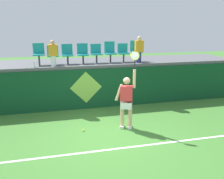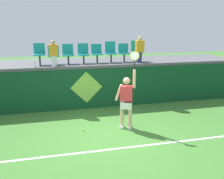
{
  "view_description": "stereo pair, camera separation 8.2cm",
  "coord_description": "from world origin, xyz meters",
  "views": [
    {
      "loc": [
        -1.57,
        -6.77,
        3.34
      ],
      "look_at": [
        0.36,
        0.99,
        1.21
      ],
      "focal_mm": 39.94,
      "sensor_mm": 36.0,
      "label": 1
    },
    {
      "loc": [
        -1.49,
        -6.79,
        3.34
      ],
      "look_at": [
        0.36,
        0.99,
        1.21
      ],
      "focal_mm": 39.94,
      "sensor_mm": 36.0,
      "label": 2
    }
  ],
  "objects": [
    {
      "name": "ground_plane",
      "position": [
        0.0,
        0.0,
        0.0
      ],
      "size": [
        40.0,
        40.0,
        0.0
      ],
      "primitive_type": "plane",
      "color": "#3D752D"
    },
    {
      "name": "court_back_wall",
      "position": [
        0.0,
        2.82,
        0.81
      ],
      "size": [
        13.36,
        0.2,
        1.61
      ],
      "primitive_type": "cube",
      "color": "#0F4223",
      "rests_on": "ground_plane"
    },
    {
      "name": "spectator_platform",
      "position": [
        0.0,
        3.99,
        1.67
      ],
      "size": [
        13.36,
        2.45,
        0.12
      ],
      "primitive_type": "cube",
      "color": "#56565B",
      "rests_on": "court_back_wall"
    },
    {
      "name": "court_baseline_stripe",
      "position": [
        0.0,
        -0.8,
        0.0
      ],
      "size": [
        12.02,
        0.08,
        0.01
      ],
      "primitive_type": "cube",
      "color": "white",
      "rests_on": "ground_plane"
    },
    {
      "name": "tennis_player",
      "position": [
        0.72,
        0.51,
        0.97
      ],
      "size": [
        0.72,
        0.38,
        2.52
      ],
      "color": "white",
      "rests_on": "ground_plane"
    },
    {
      "name": "tennis_ball",
      "position": [
        -0.68,
        0.58,
        0.03
      ],
      "size": [
        0.07,
        0.07,
        0.07
      ],
      "primitive_type": "sphere",
      "color": "#D1E533",
      "rests_on": "ground_plane"
    },
    {
      "name": "water_bottle",
      "position": [
        -2.18,
        2.92,
        1.85
      ],
      "size": [
        0.07,
        0.07,
        0.24
      ],
      "primitive_type": "cylinder",
      "color": "white",
      "rests_on": "spectator_platform"
    },
    {
      "name": "stadium_chair_0",
      "position": [
        -2.0,
        3.5,
        2.21
      ],
      "size": [
        0.44,
        0.42,
        0.85
      ],
      "color": "#38383D",
      "rests_on": "spectator_platform"
    },
    {
      "name": "stadium_chair_1",
      "position": [
        -1.46,
        3.49,
        2.14
      ],
      "size": [
        0.44,
        0.42,
        0.74
      ],
      "color": "#38383D",
      "rests_on": "spectator_platform"
    },
    {
      "name": "stadium_chair_2",
      "position": [
        -0.89,
        3.5,
        2.16
      ],
      "size": [
        0.44,
        0.42,
        0.8
      ],
      "color": "#38383D",
      "rests_on": "spectator_platform"
    },
    {
      "name": "stadium_chair_3",
      "position": [
        -0.26,
        3.5,
        2.17
      ],
      "size": [
        0.44,
        0.42,
        0.81
      ],
      "color": "#38383D",
      "rests_on": "spectator_platform"
    },
    {
      "name": "stadium_chair_4",
      "position": [
        0.3,
        3.5,
        2.16
      ],
      "size": [
        0.44,
        0.42,
        0.78
      ],
      "color": "#38383D",
      "rests_on": "spectator_platform"
    },
    {
      "name": "stadium_chair_5",
      "position": [
        0.9,
        3.51,
        2.2
      ],
      "size": [
        0.44,
        0.42,
        0.87
      ],
      "color": "#38383D",
      "rests_on": "spectator_platform"
    },
    {
      "name": "stadium_chair_6",
      "position": [
        1.47,
        3.5,
        2.16
      ],
      "size": [
        0.44,
        0.42,
        0.78
      ],
      "color": "#38383D",
      "rests_on": "spectator_platform"
    },
    {
      "name": "stadium_chair_7",
      "position": [
        2.04,
        3.5,
        2.23
      ],
      "size": [
        0.44,
        0.42,
        0.89
      ],
      "color": "#38383D",
      "rests_on": "spectator_platform"
    },
    {
      "name": "spectator_0",
      "position": [
        2.04,
        3.08,
        2.3
      ],
      "size": [
        0.34,
        0.2,
        1.1
      ],
      "color": "navy",
      "rests_on": "spectator_platform"
    },
    {
      "name": "spectator_1",
      "position": [
        -1.46,
        3.05,
        2.24
      ],
      "size": [
        0.34,
        0.2,
        1.0
      ],
      "color": "white",
      "rests_on": "spectator_platform"
    },
    {
      "name": "wall_signage_mount",
      "position": [
        -0.27,
        2.71,
        0.0
      ],
      "size": [
        1.27,
        0.01,
        1.52
      ],
      "color": "#0F4223",
      "rests_on": "ground_plane"
    }
  ]
}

